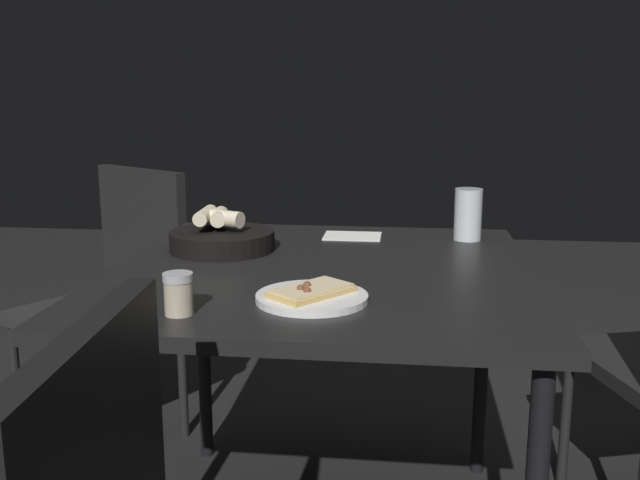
# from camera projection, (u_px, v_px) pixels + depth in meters

# --- Properties ---
(dining_table) EXTENTS (0.98, 1.02, 0.75)m
(dining_table) POSITION_uv_depth(u_px,v_px,m) (323.00, 294.00, 1.71)
(dining_table) COLOR black
(dining_table) RESTS_ON ground
(pizza_plate) EXTENTS (0.22, 0.22, 0.04)m
(pizza_plate) POSITION_uv_depth(u_px,v_px,m) (312.00, 296.00, 1.42)
(pizza_plate) COLOR white
(pizza_plate) RESTS_ON dining_table
(bread_basket) EXTENTS (0.27, 0.27, 0.11)m
(bread_basket) POSITION_uv_depth(u_px,v_px,m) (222.00, 238.00, 1.86)
(bread_basket) COLOR black
(bread_basket) RESTS_ON dining_table
(beer_glass) EXTENTS (0.08, 0.08, 0.14)m
(beer_glass) POSITION_uv_depth(u_px,v_px,m) (468.00, 217.00, 1.98)
(beer_glass) COLOR silver
(beer_glass) RESTS_ON dining_table
(pepper_shaker) EXTENTS (0.06, 0.06, 0.08)m
(pepper_shaker) POSITION_uv_depth(u_px,v_px,m) (179.00, 296.00, 1.34)
(pepper_shaker) COLOR #BFB299
(pepper_shaker) RESTS_ON dining_table
(napkin) EXTENTS (0.16, 0.12, 0.00)m
(napkin) POSITION_uv_depth(u_px,v_px,m) (352.00, 236.00, 2.04)
(napkin) COLOR white
(napkin) RESTS_ON dining_table
(chair_near) EXTENTS (0.61, 0.61, 0.90)m
(chair_near) POSITION_uv_depth(u_px,v_px,m) (116.00, 286.00, 2.39)
(chair_near) COLOR #242424
(chair_near) RESTS_ON ground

